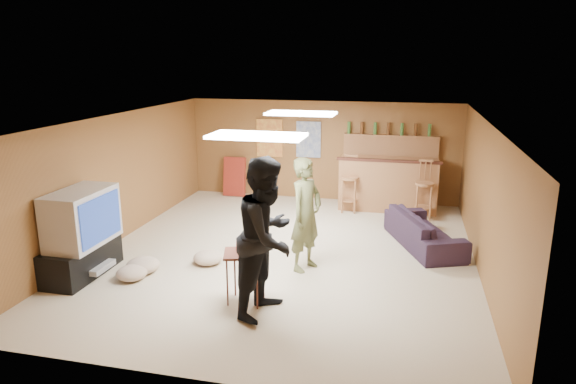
% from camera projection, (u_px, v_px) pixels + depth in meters
% --- Properties ---
extents(ground, '(7.00, 7.00, 0.00)m').
position_uv_depth(ground, '(285.00, 254.00, 8.42)').
color(ground, '#BDAD90').
rests_on(ground, ground).
extents(ceiling, '(6.00, 7.00, 0.02)m').
position_uv_depth(ceiling, '(285.00, 120.00, 7.86)').
color(ceiling, silver).
rests_on(ceiling, ground).
extents(wall_back, '(6.00, 0.02, 2.20)m').
position_uv_depth(wall_back, '(322.00, 151.00, 11.43)').
color(wall_back, brown).
rests_on(wall_back, ground).
extents(wall_front, '(6.00, 0.02, 2.20)m').
position_uv_depth(wall_front, '(198.00, 279.00, 4.85)').
color(wall_front, brown).
rests_on(wall_front, ground).
extents(wall_left, '(0.02, 7.00, 2.20)m').
position_uv_depth(wall_left, '(116.00, 179.00, 8.81)').
color(wall_left, brown).
rests_on(wall_left, ground).
extents(wall_right, '(0.02, 7.00, 2.20)m').
position_uv_depth(wall_right, '(485.00, 201.00, 7.47)').
color(wall_right, brown).
rests_on(wall_right, ground).
extents(tv_stand, '(0.55, 1.30, 0.50)m').
position_uv_depth(tv_stand, '(82.00, 259.00, 7.55)').
color(tv_stand, black).
rests_on(tv_stand, ground).
extents(dvd_box, '(0.35, 0.50, 0.08)m').
position_uv_depth(dvd_box, '(96.00, 267.00, 7.53)').
color(dvd_box, '#B2B2B7').
rests_on(dvd_box, tv_stand).
extents(tv_body, '(0.60, 1.10, 0.80)m').
position_uv_depth(tv_body, '(82.00, 217.00, 7.37)').
color(tv_body, '#B2B2B7').
rests_on(tv_body, tv_stand).
extents(tv_screen, '(0.02, 0.95, 0.65)m').
position_uv_depth(tv_screen, '(101.00, 219.00, 7.30)').
color(tv_screen, navy).
rests_on(tv_screen, tv_body).
extents(bar_counter, '(2.00, 0.60, 1.10)m').
position_uv_depth(bar_counter, '(388.00, 184.00, 10.72)').
color(bar_counter, '#945D35').
rests_on(bar_counter, ground).
extents(bar_lip, '(2.10, 0.12, 0.05)m').
position_uv_depth(bar_lip, '(389.00, 161.00, 10.35)').
color(bar_lip, '#3E1B13').
rests_on(bar_lip, bar_counter).
extents(bar_shelf, '(2.00, 0.18, 0.05)m').
position_uv_depth(bar_shelf, '(391.00, 136.00, 10.90)').
color(bar_shelf, '#945D35').
rests_on(bar_shelf, bar_backing).
extents(bar_backing, '(2.00, 0.14, 0.60)m').
position_uv_depth(bar_backing, '(390.00, 150.00, 11.00)').
color(bar_backing, '#945D35').
rests_on(bar_backing, bar_counter).
extents(poster_left, '(0.60, 0.03, 0.85)m').
position_uv_depth(poster_left, '(269.00, 138.00, 11.60)').
color(poster_left, '#BF3F26').
rests_on(poster_left, wall_back).
extents(poster_right, '(0.55, 0.03, 0.80)m').
position_uv_depth(poster_right, '(309.00, 140.00, 11.40)').
color(poster_right, '#334C99').
rests_on(poster_right, wall_back).
extents(folding_chair_stack, '(0.50, 0.26, 0.91)m').
position_uv_depth(folding_chair_stack, '(235.00, 177.00, 11.85)').
color(folding_chair_stack, maroon).
rests_on(folding_chair_stack, ground).
extents(ceiling_panel_front, '(1.20, 0.60, 0.04)m').
position_uv_depth(ceiling_panel_front, '(257.00, 136.00, 6.45)').
color(ceiling_panel_front, white).
rests_on(ceiling_panel_front, ceiling).
extents(ceiling_panel_back, '(1.20, 0.60, 0.04)m').
position_uv_depth(ceiling_panel_back, '(301.00, 113.00, 8.99)').
color(ceiling_panel_back, white).
rests_on(ceiling_panel_back, ceiling).
extents(person_olive, '(0.63, 0.74, 1.72)m').
position_uv_depth(person_olive, '(306.00, 215.00, 7.63)').
color(person_olive, brown).
rests_on(person_olive, ground).
extents(person_black, '(0.97, 1.12, 2.00)m').
position_uv_depth(person_black, '(267.00, 237.00, 6.28)').
color(person_black, black).
rests_on(person_black, ground).
extents(sofa, '(1.41, 2.05, 0.56)m').
position_uv_depth(sofa, '(424.00, 230.00, 8.72)').
color(sofa, black).
rests_on(sofa, ground).
extents(tray_table, '(0.64, 0.56, 0.70)m').
position_uv_depth(tray_table, '(246.00, 277.00, 6.68)').
color(tray_table, '#3E1B13').
rests_on(tray_table, ground).
extents(cup_red_near, '(0.10, 0.10, 0.11)m').
position_uv_depth(cup_red_near, '(239.00, 245.00, 6.68)').
color(cup_red_near, red).
rests_on(cup_red_near, tray_table).
extents(cup_red_far, '(0.09, 0.09, 0.12)m').
position_uv_depth(cup_red_far, '(249.00, 251.00, 6.49)').
color(cup_red_far, red).
rests_on(cup_red_far, tray_table).
extents(cup_blue, '(0.11, 0.11, 0.12)m').
position_uv_depth(cup_blue, '(259.00, 247.00, 6.61)').
color(cup_blue, navy).
rests_on(cup_blue, tray_table).
extents(bar_stool_left, '(0.41, 0.41, 1.07)m').
position_uv_depth(bar_stool_left, '(349.00, 187.00, 10.57)').
color(bar_stool_left, '#945D35').
rests_on(bar_stool_left, ground).
extents(bar_stool_right, '(0.45, 0.45, 1.22)m').
position_uv_depth(bar_stool_right, '(424.00, 189.00, 10.07)').
color(bar_stool_right, '#945D35').
rests_on(bar_stool_right, ground).
extents(cushion_near_tv, '(0.61, 0.61, 0.22)m').
position_uv_depth(cushion_near_tv, '(143.00, 265.00, 7.68)').
color(cushion_near_tv, tan).
rests_on(cushion_near_tv, ground).
extents(cushion_mid, '(0.52, 0.52, 0.21)m').
position_uv_depth(cushion_mid, '(208.00, 257.00, 8.00)').
color(cushion_mid, tan).
rests_on(cushion_mid, ground).
extents(cushion_far, '(0.48, 0.48, 0.20)m').
position_uv_depth(cushion_far, '(132.00, 273.00, 7.43)').
color(cushion_far, tan).
rests_on(cushion_far, ground).
extents(bottle_row, '(1.76, 0.08, 0.26)m').
position_uv_depth(bottle_row, '(389.00, 129.00, 10.86)').
color(bottle_row, '#3F7233').
rests_on(bottle_row, bar_shelf).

